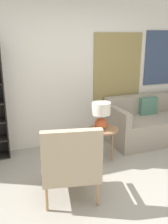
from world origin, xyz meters
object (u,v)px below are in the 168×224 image
armchair (71,163)px  side_table (103,133)px  couch (151,123)px  table_lamp (101,113)px

armchair → side_table: bearing=45.5°
armchair → side_table: armchair is taller
armchair → couch: size_ratio=0.59×
side_table → couch: bearing=21.0°
armchair → couch: armchair is taller
armchair → couch: bearing=32.3°
side_table → table_lamp: bearing=-178.6°
side_table → table_lamp: (-0.05, -0.00, 0.33)m
couch → table_lamp: table_lamp is taller
armchair → table_lamp: (0.76, 0.82, 0.29)m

